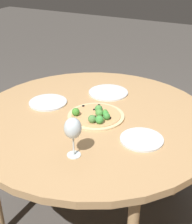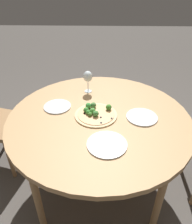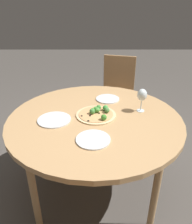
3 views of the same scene
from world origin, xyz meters
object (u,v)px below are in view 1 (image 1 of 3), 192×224
Objects in this scene: pizza at (96,115)px; plate_side at (48,102)px; plate_near at (108,92)px; plate_far at (142,139)px; wine_glass at (73,129)px.

pizza is 0.34m from plate_side.
plate_far is (-0.38, 0.42, 0.00)m from plate_near.
plate_near and plate_side have the same top height.
pizza is 1.25× the size of plate_near.
pizza is at bearing 103.98° from plate_near.
pizza is at bearing 175.37° from plate_side.
wine_glass reaches higher than pizza.
plate_side is (0.64, -0.12, 0.00)m from plate_far.
pizza is at bearing -17.88° from plate_far.
plate_side is (0.34, -0.03, -0.01)m from pizza.
pizza is 0.31m from plate_far.
plate_far is 0.65m from plate_side.
wine_glass is 0.71m from plate_near.
plate_side is (0.26, 0.30, 0.00)m from plate_near.
wine_glass is 0.90× the size of plate_far.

